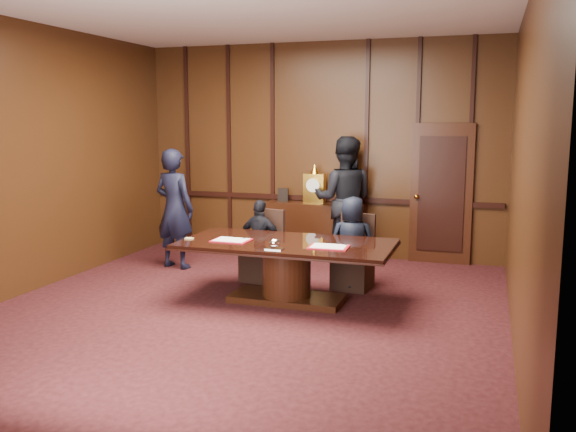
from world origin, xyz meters
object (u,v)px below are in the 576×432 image
object	(u,v)px
signatory_right	(352,243)
witness_left	(174,209)
sideboard	(314,228)
signatory_left	(261,241)
witness_right	(344,200)
conference_table	(287,262)

from	to	relation	value
signatory_right	witness_left	world-z (taller)	witness_left
signatory_right	sideboard	bearing A→B (deg)	-68.61
signatory_right	witness_left	xyz separation A→B (m)	(-2.84, 0.37, 0.28)
signatory_left	signatory_right	bearing A→B (deg)	-175.02
sideboard	witness_right	size ratio (longest dim) A/B	0.80
witness_left	signatory_right	bearing A→B (deg)	-176.65
conference_table	witness_left	distance (m)	2.51
conference_table	signatory_left	xyz separation A→B (m)	(-0.65, 0.80, 0.07)
conference_table	signatory_right	bearing A→B (deg)	50.91
signatory_right	witness_right	distance (m)	1.70
signatory_left	witness_right	xyz separation A→B (m)	(0.82, 1.58, 0.42)
signatory_left	signatory_right	world-z (taller)	signatory_right
signatory_left	witness_right	bearing A→B (deg)	-112.31
sideboard	witness_left	size ratio (longest dim) A/B	0.88
witness_left	sideboard	bearing A→B (deg)	-132.16
signatory_left	witness_left	bearing A→B (deg)	-8.43
witness_left	witness_right	world-z (taller)	witness_right
witness_left	witness_right	bearing A→B (deg)	-141.91
sideboard	witness_left	xyz separation A→B (m)	(-1.82, -1.38, 0.43)
witness_right	signatory_right	bearing A→B (deg)	99.54
conference_table	witness_right	world-z (taller)	witness_right
conference_table	signatory_left	world-z (taller)	signatory_left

